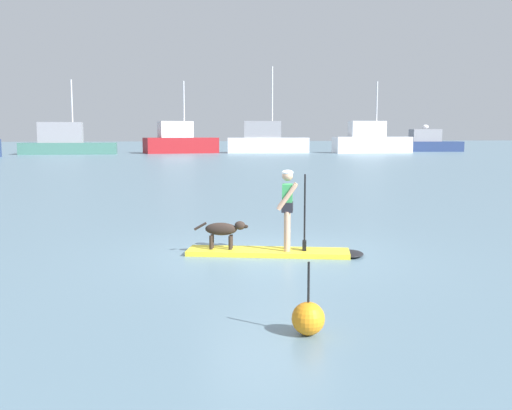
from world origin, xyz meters
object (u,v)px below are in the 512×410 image
moored_boat_far_starboard (66,142)px  moored_boat_outer (428,143)px  moored_boat_starboard (267,141)px  moored_boat_port (371,141)px  paddleboard (279,252)px  person_paddler (288,204)px  dog (223,230)px  marker_buoy (308,318)px  moored_boat_far_port (179,141)px

moored_boat_far_starboard → moored_boat_outer: 49.93m
moored_boat_starboard → moored_boat_port: 13.82m
paddleboard → moored_boat_starboard: (17.22, 63.84, 1.54)m
paddleboard → moored_boat_port: moored_boat_port is taller
paddleboard → moored_boat_far_starboard: bearing=97.3°
moored_boat_starboard → person_paddler: bearing=-104.9°
paddleboard → person_paddler: 1.01m
paddleboard → dog: (-1.08, 0.39, 0.44)m
person_paddler → moored_boat_outer: bearing=57.4°
dog → marker_buoy: bearing=-89.4°
dog → moored_boat_starboard: bearing=73.9°
dog → moored_boat_starboard: moored_boat_starboard is taller
moored_boat_port → person_paddler: bearing=-116.7°
moored_boat_far_port → dog: bearing=-96.1°
person_paddler → moored_boat_starboard: bearing=75.1°
moored_boat_outer → moored_boat_starboard: bearing=-177.5°
moored_boat_far_starboard → marker_buoy: moored_boat_far_starboard is taller
paddleboard → moored_boat_starboard: size_ratio=0.32×
dog → moored_boat_port: bearing=62.2°
person_paddler → dog: (-1.24, 0.45, -0.55)m
moored_boat_far_port → moored_boat_starboard: (11.31, -1.92, 0.02)m
paddleboard → moored_boat_far_starboard: 65.30m
moored_boat_far_starboard → moored_boat_starboard: size_ratio=1.04×
moored_boat_port → moored_boat_outer: (11.08, 4.53, -0.40)m
moored_boat_far_port → marker_buoy: moored_boat_far_port is taller
dog → moored_boat_far_port: (6.98, 65.37, 1.07)m
paddleboard → moored_boat_port: (30.60, 60.39, 1.55)m
dog → moored_boat_outer: (42.76, 64.53, 0.71)m
paddleboard → marker_buoy: marker_buoy is taller
dog → marker_buoy: size_ratio=1.19×
moored_boat_starboard → marker_buoy: 70.92m
paddleboard → moored_boat_far_port: size_ratio=0.37×
moored_boat_far_starboard → moored_boat_far_port: 14.18m
moored_boat_far_port → marker_buoy: size_ratio=10.74×
moored_boat_far_port → person_paddler: bearing=-95.0°
moored_boat_far_starboard → moored_boat_port: size_ratio=1.12×
paddleboard → dog: bearing=160.2°
person_paddler → moored_boat_outer: 77.11m
marker_buoy → moored_boat_starboard: bearing=75.1°
moored_boat_outer → marker_buoy: moored_boat_outer is taller
moored_boat_starboard → marker_buoy: size_ratio=12.41×
dog → moored_boat_starboard: size_ratio=0.10×
person_paddler → moored_boat_far_port: (5.74, 65.82, 0.52)m
dog → moored_boat_far_starboard: (-7.17, 64.37, 0.97)m
moored_boat_far_starboard → moored_boat_far_port: size_ratio=1.20×
paddleboard → person_paddler: (0.16, -0.06, 0.99)m
moored_boat_starboard → moored_boat_port: (13.38, -3.45, 0.01)m
person_paddler → marker_buoy: bearing=-104.4°
moored_boat_starboard → moored_boat_outer: moored_boat_starboard is taller
moored_boat_far_starboard → moored_boat_starboard: 25.48m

